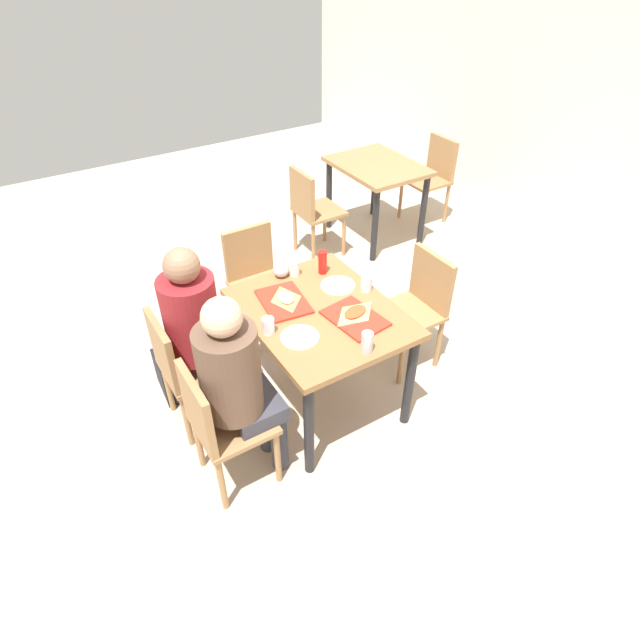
{
  "coord_description": "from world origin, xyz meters",
  "views": [
    {
      "loc": [
        2.14,
        -1.34,
        2.66
      ],
      "look_at": [
        0.0,
        0.0,
        0.68
      ],
      "focal_mm": 29.58,
      "sensor_mm": 36.0,
      "label": 1
    }
  ],
  "objects_px": {
    "paper_plate_near_edge": "(300,337)",
    "background_table": "(377,177)",
    "foil_bundle": "(281,270)",
    "background_chair_far": "(433,173)",
    "chair_left_end": "(256,275)",
    "tray_red_near": "(284,301)",
    "paper_plate_center": "(338,285)",
    "background_chair_near": "(311,207)",
    "condiment_bottle": "(323,262)",
    "chair_near_left": "(183,364)",
    "soda_can": "(367,342)",
    "main_table": "(320,324)",
    "person_in_red": "(199,325)",
    "tray_red_far": "(355,318)",
    "chair_near_right": "(218,422)",
    "chair_far_side": "(418,302)",
    "handbag": "(171,374)",
    "plastic_cup_a": "(366,283)",
    "pizza_slice_a": "(286,298)",
    "person_in_brown_jacket": "(237,379)",
    "plastic_cup_b": "(268,326)",
    "plastic_cup_c": "(294,268)",
    "pizza_slice_b": "(355,313)"
  },
  "relations": [
    {
      "from": "foil_bundle",
      "to": "background_table",
      "type": "xyz_separation_m",
      "value": [
        -1.21,
        1.7,
        -0.18
      ]
    },
    {
      "from": "person_in_brown_jacket",
      "to": "soda_can",
      "type": "bearing_deg",
      "value": 75.03
    },
    {
      "from": "paper_plate_near_edge",
      "to": "background_chair_near",
      "type": "distance_m",
      "value": 2.18
    },
    {
      "from": "paper_plate_center",
      "to": "background_chair_near",
      "type": "relative_size",
      "value": 0.26
    },
    {
      "from": "condiment_bottle",
      "to": "foil_bundle",
      "type": "xyz_separation_m",
      "value": [
        -0.11,
        -0.25,
        -0.03
      ]
    },
    {
      "from": "main_table",
      "to": "person_in_red",
      "type": "xyz_separation_m",
      "value": [
        -0.26,
        -0.67,
        0.1
      ]
    },
    {
      "from": "chair_near_right",
      "to": "chair_far_side",
      "type": "height_order",
      "value": "same"
    },
    {
      "from": "foil_bundle",
      "to": "background_chair_far",
      "type": "xyz_separation_m",
      "value": [
        -1.21,
        2.43,
        -0.31
      ]
    },
    {
      "from": "foil_bundle",
      "to": "plastic_cup_a",
      "type": "bearing_deg",
      "value": 42.18
    },
    {
      "from": "plastic_cup_b",
      "to": "background_chair_far",
      "type": "bearing_deg",
      "value": 121.33
    },
    {
      "from": "paper_plate_near_edge",
      "to": "background_table",
      "type": "xyz_separation_m",
      "value": [
        -1.82,
        1.91,
        -0.13
      ]
    },
    {
      "from": "person_in_brown_jacket",
      "to": "background_chair_near",
      "type": "bearing_deg",
      "value": 140.07
    },
    {
      "from": "background_table",
      "to": "background_chair_far",
      "type": "height_order",
      "value": "background_chair_far"
    },
    {
      "from": "tray_red_near",
      "to": "condiment_bottle",
      "type": "xyz_separation_m",
      "value": [
        -0.16,
        0.38,
        0.07
      ]
    },
    {
      "from": "tray_red_near",
      "to": "chair_far_side",
      "type": "bearing_deg",
      "value": 79.1
    },
    {
      "from": "plastic_cup_a",
      "to": "paper_plate_near_edge",
      "type": "bearing_deg",
      "value": -72.76
    },
    {
      "from": "condiment_bottle",
      "to": "person_in_red",
      "type": "bearing_deg",
      "value": -84.99
    },
    {
      "from": "pizza_slice_a",
      "to": "plastic_cup_b",
      "type": "xyz_separation_m",
      "value": [
        0.21,
        -0.23,
        0.03
      ]
    },
    {
      "from": "person_in_brown_jacket",
      "to": "chair_near_right",
      "type": "bearing_deg",
      "value": -90.0
    },
    {
      "from": "person_in_red",
      "to": "plastic_cup_a",
      "type": "xyz_separation_m",
      "value": [
        0.24,
        1.03,
        0.06
      ]
    },
    {
      "from": "person_in_red",
      "to": "handbag",
      "type": "bearing_deg",
      "value": -155.91
    },
    {
      "from": "tray_red_near",
      "to": "plastic_cup_a",
      "type": "xyz_separation_m",
      "value": [
        0.16,
        0.51,
        0.04
      ]
    },
    {
      "from": "paper_plate_center",
      "to": "condiment_bottle",
      "type": "distance_m",
      "value": 0.2
    },
    {
      "from": "paper_plate_center",
      "to": "background_chair_far",
      "type": "height_order",
      "value": "background_chair_far"
    },
    {
      "from": "paper_plate_near_edge",
      "to": "soda_can",
      "type": "distance_m",
      "value": 0.39
    },
    {
      "from": "pizza_slice_a",
      "to": "pizza_slice_b",
      "type": "distance_m",
      "value": 0.44
    },
    {
      "from": "tray_red_near",
      "to": "foil_bundle",
      "type": "distance_m",
      "value": 0.29
    },
    {
      "from": "tray_red_near",
      "to": "pizza_slice_a",
      "type": "bearing_deg",
      "value": 100.22
    },
    {
      "from": "plastic_cup_c",
      "to": "foil_bundle",
      "type": "distance_m",
      "value": 0.09
    },
    {
      "from": "tray_red_near",
      "to": "paper_plate_near_edge",
      "type": "relative_size",
      "value": 1.64
    },
    {
      "from": "chair_left_end",
      "to": "tray_red_near",
      "type": "height_order",
      "value": "chair_left_end"
    },
    {
      "from": "plastic_cup_a",
      "to": "soda_can",
      "type": "relative_size",
      "value": 0.82
    },
    {
      "from": "person_in_brown_jacket",
      "to": "plastic_cup_a",
      "type": "distance_m",
      "value": 1.07
    },
    {
      "from": "tray_red_near",
      "to": "background_chair_far",
      "type": "bearing_deg",
      "value": 119.98
    },
    {
      "from": "chair_far_side",
      "to": "background_chair_far",
      "type": "relative_size",
      "value": 1.0
    },
    {
      "from": "soda_can",
      "to": "handbag",
      "type": "relative_size",
      "value": 0.38
    },
    {
      "from": "chair_left_end",
      "to": "tray_red_far",
      "type": "xyz_separation_m",
      "value": [
        1.09,
        0.13,
        0.26
      ]
    },
    {
      "from": "tray_red_near",
      "to": "chair_left_end",
      "type": "bearing_deg",
      "value": 168.46
    },
    {
      "from": "main_table",
      "to": "chair_far_side",
      "type": "xyz_separation_m",
      "value": [
        0.0,
        0.81,
        -0.15
      ]
    },
    {
      "from": "main_table",
      "to": "person_in_red",
      "type": "relative_size",
      "value": 0.83
    },
    {
      "from": "plastic_cup_b",
      "to": "plastic_cup_c",
      "type": "relative_size",
      "value": 1.0
    },
    {
      "from": "chair_near_right",
      "to": "chair_far_side",
      "type": "bearing_deg",
      "value": 99.25
    },
    {
      "from": "chair_near_left",
      "to": "background_chair_far",
      "type": "height_order",
      "value": "same"
    },
    {
      "from": "soda_can",
      "to": "condiment_bottle",
      "type": "relative_size",
      "value": 0.76
    },
    {
      "from": "chair_near_left",
      "to": "background_table",
      "type": "height_order",
      "value": "chair_near_left"
    },
    {
      "from": "condiment_bottle",
      "to": "soda_can",
      "type": "bearing_deg",
      "value": -15.03
    },
    {
      "from": "handbag",
      "to": "person_in_brown_jacket",
      "type": "bearing_deg",
      "value": 10.13
    },
    {
      "from": "handbag",
      "to": "chair_far_side",
      "type": "bearing_deg",
      "value": 69.4
    },
    {
      "from": "tray_red_far",
      "to": "pizza_slice_a",
      "type": "height_order",
      "value": "pizza_slice_a"
    },
    {
      "from": "background_chair_far",
      "to": "paper_plate_near_edge",
      "type": "bearing_deg",
      "value": -55.49
    }
  ]
}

